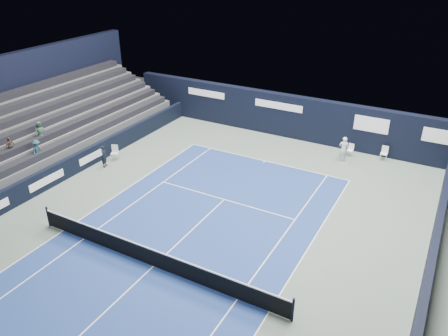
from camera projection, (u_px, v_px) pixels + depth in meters
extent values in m
plane|color=#596A60|center=(179.00, 242.00, 20.55)|extent=(48.00, 48.00, 0.00)
cube|color=navy|center=(153.00, 266.00, 18.99)|extent=(10.97, 23.77, 0.01)
cube|color=black|center=(434.00, 247.00, 18.74)|extent=(0.30, 22.00, 1.80)
cube|color=white|center=(350.00, 151.00, 28.79)|extent=(0.39, 0.38, 0.04)
cube|color=white|center=(351.00, 146.00, 28.81)|extent=(0.37, 0.05, 0.44)
cylinder|color=white|center=(353.00, 153.00, 28.91)|extent=(0.02, 0.02, 0.39)
cylinder|color=white|center=(348.00, 152.00, 29.07)|extent=(0.02, 0.02, 0.39)
cylinder|color=white|center=(351.00, 155.00, 28.69)|extent=(0.02, 0.02, 0.39)
cylinder|color=white|center=(347.00, 153.00, 28.84)|extent=(0.02, 0.02, 0.39)
cube|color=silver|center=(384.00, 154.00, 28.21)|extent=(0.43, 0.41, 0.04)
cube|color=silver|center=(385.00, 149.00, 28.23)|extent=(0.42, 0.04, 0.50)
cylinder|color=silver|center=(387.00, 157.00, 28.36)|extent=(0.02, 0.02, 0.44)
cylinder|color=silver|center=(381.00, 155.00, 28.52)|extent=(0.02, 0.02, 0.44)
cylinder|color=silver|center=(386.00, 159.00, 28.10)|extent=(0.02, 0.02, 0.44)
cylinder|color=silver|center=(380.00, 157.00, 28.26)|extent=(0.02, 0.02, 0.44)
cube|color=silver|center=(114.00, 153.00, 28.27)|extent=(0.56, 0.55, 0.04)
cube|color=silver|center=(115.00, 148.00, 28.32)|extent=(0.41, 0.20, 0.51)
cylinder|color=silver|center=(118.00, 155.00, 28.51)|extent=(0.02, 0.02, 0.45)
cylinder|color=silver|center=(113.00, 155.00, 28.54)|extent=(0.02, 0.02, 0.45)
cylinder|color=silver|center=(117.00, 158.00, 28.20)|extent=(0.02, 0.02, 0.45)
cylinder|color=silver|center=(111.00, 157.00, 28.23)|extent=(0.02, 0.02, 0.45)
imported|color=black|center=(104.00, 156.00, 27.27)|extent=(0.51, 0.61, 1.42)
cube|color=white|center=(265.00, 161.00, 28.25)|extent=(10.97, 0.06, 0.00)
cube|color=white|center=(269.00, 312.00, 16.63)|extent=(0.06, 23.77, 0.00)
cube|color=white|center=(63.00, 231.00, 21.35)|extent=(0.06, 23.77, 0.00)
cube|color=white|center=(237.00, 299.00, 17.22)|extent=(0.06, 23.77, 0.00)
cube|color=white|center=(84.00, 239.00, 20.76)|extent=(0.06, 23.77, 0.00)
cube|color=white|center=(224.00, 199.00, 23.98)|extent=(8.23, 0.06, 0.00)
cube|color=white|center=(153.00, 266.00, 18.99)|extent=(0.06, 12.80, 0.00)
cube|color=white|center=(264.00, 162.00, 28.14)|extent=(0.06, 0.30, 0.00)
cylinder|color=black|center=(293.00, 310.00, 15.99)|extent=(0.10, 0.10, 1.10)
cylinder|color=black|center=(48.00, 216.00, 21.50)|extent=(0.10, 0.10, 1.10)
cube|color=black|center=(153.00, 258.00, 18.78)|extent=(12.80, 0.03, 0.86)
cube|color=white|center=(152.00, 250.00, 18.58)|extent=(12.80, 0.05, 0.06)
cube|color=black|center=(293.00, 117.00, 31.15)|extent=(26.00, 0.60, 3.10)
cube|color=silver|center=(206.00, 93.00, 33.57)|extent=(3.20, 0.02, 0.50)
cube|color=silver|center=(278.00, 106.00, 30.99)|extent=(3.60, 0.02, 0.50)
cube|color=silver|center=(371.00, 125.00, 28.28)|extent=(2.20, 0.02, 1.00)
cube|color=silver|center=(438.00, 136.00, 26.56)|extent=(1.80, 0.02, 0.90)
cube|color=black|center=(89.00, 156.00, 27.49)|extent=(0.30, 22.00, 1.20)
cube|color=silver|center=(47.00, 180.00, 24.68)|extent=(0.02, 2.40, 0.45)
cube|color=silver|center=(91.00, 157.00, 27.41)|extent=(0.02, 2.00, 0.45)
cube|color=#444446|center=(93.00, 146.00, 28.42)|extent=(0.90, 16.00, 1.65)
cube|color=#535356|center=(83.00, 140.00, 28.71)|extent=(0.90, 16.00, 2.10)
cube|color=#555558|center=(72.00, 134.00, 28.99)|extent=(0.90, 16.00, 2.55)
cube|color=#4A4A4D|center=(62.00, 129.00, 29.28)|extent=(0.90, 16.00, 3.00)
cube|color=#464648|center=(52.00, 123.00, 29.56)|extent=(0.90, 16.00, 3.45)
cube|color=#515153|center=(42.00, 118.00, 29.85)|extent=(0.90, 16.00, 3.90)
cube|color=black|center=(91.00, 131.00, 27.95)|extent=(0.63, 15.20, 0.40)
cube|color=black|center=(80.00, 122.00, 28.14)|extent=(0.63, 15.20, 0.40)
cube|color=black|center=(69.00, 113.00, 28.32)|extent=(0.63, 15.20, 0.40)
cube|color=black|center=(57.00, 104.00, 28.50)|extent=(0.63, 15.20, 0.40)
cube|color=black|center=(47.00, 96.00, 28.68)|extent=(0.63, 15.20, 0.40)
cube|color=black|center=(36.00, 87.00, 28.87)|extent=(0.63, 15.20, 0.40)
cube|color=black|center=(31.00, 98.00, 29.60)|extent=(0.60, 18.00, 6.40)
imported|color=#21434E|center=(37.00, 149.00, 24.56)|extent=(0.63, 0.83, 1.14)
imported|color=#4F392F|center=(10.00, 146.00, 24.02)|extent=(0.33, 0.63, 1.02)
imported|color=#2C4A39|center=(40.00, 132.00, 25.56)|extent=(0.50, 0.67, 1.25)
imported|color=white|center=(343.00, 149.00, 27.98)|extent=(0.71, 0.61, 1.65)
cylinder|color=black|center=(340.00, 147.00, 27.71)|extent=(0.03, 0.29, 0.13)
torus|color=black|center=(339.00, 147.00, 27.47)|extent=(0.30, 0.13, 0.29)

